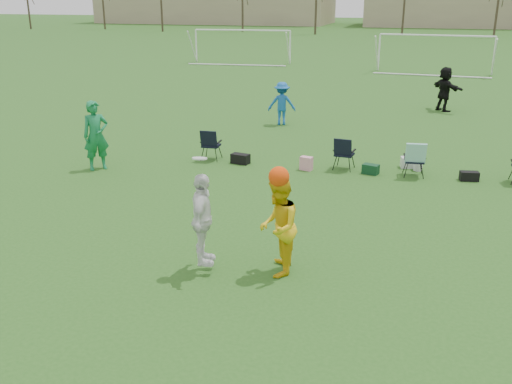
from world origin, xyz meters
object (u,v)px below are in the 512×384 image
(fielder_green_near, at_px, (96,136))
(goal_left, at_px, (242,37))
(center_contest, at_px, (249,223))
(fielder_blue, at_px, (282,103))
(fielder_black, at_px, (445,89))
(goal_mid, at_px, (436,43))

(fielder_green_near, xyz_separation_m, goal_left, (-4.53, 28.10, 0.91))
(fielder_green_near, height_order, center_contest, center_contest)
(fielder_green_near, xyz_separation_m, fielder_blue, (3.70, 7.54, -0.18))
(fielder_green_near, xyz_separation_m, fielder_black, (9.90, 12.34, -0.05))
(fielder_blue, bearing_deg, center_contest, 89.15)
(center_contest, bearing_deg, fielder_black, 78.20)
(fielder_green_near, bearing_deg, goal_mid, 26.10)
(fielder_blue, xyz_separation_m, goal_left, (-8.23, 20.56, 1.08))
(fielder_green_near, bearing_deg, fielder_black, 7.28)
(fielder_green_near, height_order, goal_mid, goal_mid)
(fielder_green_near, bearing_deg, center_contest, -83.23)
(goal_left, bearing_deg, fielder_green_near, -85.83)
(fielder_black, distance_m, goal_left, 21.40)
(fielder_black, xyz_separation_m, goal_mid, (-0.44, 13.76, 0.95))
(fielder_green_near, relative_size, goal_mid, 0.27)
(fielder_blue, bearing_deg, goal_left, -80.46)
(fielder_blue, distance_m, center_contest, 12.91)
(fielder_blue, bearing_deg, fielder_green_near, 51.58)
(goal_left, xyz_separation_m, goal_mid, (14.00, -2.00, 0.00))
(fielder_blue, distance_m, goal_mid, 19.46)
(fielder_black, bearing_deg, fielder_green_near, 103.32)
(fielder_black, bearing_deg, goal_mid, -36.10)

